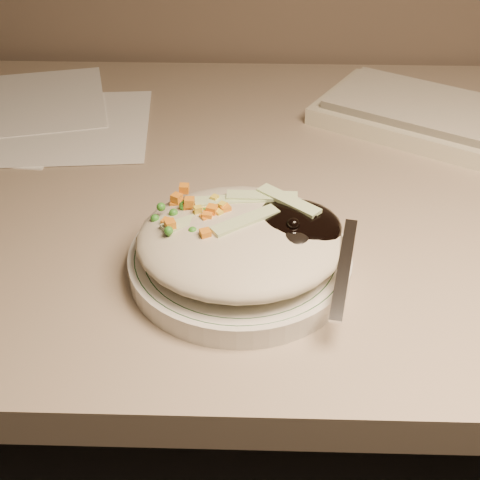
{
  "coord_description": "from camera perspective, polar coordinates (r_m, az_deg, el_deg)",
  "views": [
    {
      "loc": [
        -0.03,
        0.71,
        1.15
      ],
      "look_at": [
        -0.05,
        1.2,
        0.78
      ],
      "focal_mm": 50.0,
      "sensor_mm": 36.0,
      "label": 1
    }
  ],
  "objects": [
    {
      "name": "plate",
      "position": [
        0.64,
        -0.0,
        -1.88
      ],
      "size": [
        0.21,
        0.21,
        0.02
      ],
      "primitive_type": "cylinder",
      "color": "silver",
      "rests_on": "desk"
    },
    {
      "name": "meal",
      "position": [
        0.62,
        0.4,
        0.38
      ],
      "size": [
        0.2,
        0.19,
        0.05
      ],
      "color": "#B4AB92",
      "rests_on": "plate"
    },
    {
      "name": "desk",
      "position": [
        0.91,
        3.22,
        -5.5
      ],
      "size": [
        1.4,
        0.7,
        0.74
      ],
      "color": "gray",
      "rests_on": "ground"
    },
    {
      "name": "plate_rim",
      "position": [
        0.63,
        -0.0,
        -1.17
      ],
      "size": [
        0.2,
        0.2,
        0.0
      ],
      "color": "#144723",
      "rests_on": "plate"
    }
  ]
}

